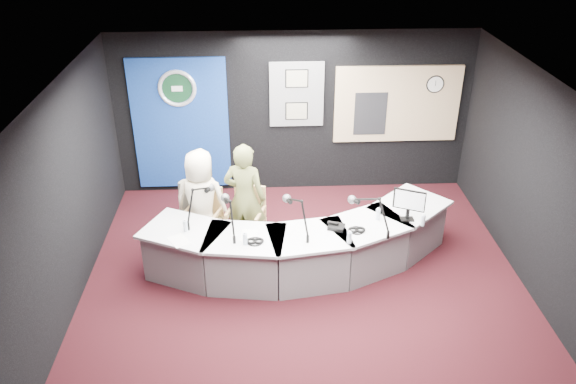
{
  "coord_description": "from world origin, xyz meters",
  "views": [
    {
      "loc": [
        -0.54,
        -6.17,
        4.91
      ],
      "look_at": [
        -0.2,
        0.8,
        1.1
      ],
      "focal_mm": 36.0,
      "sensor_mm": 36.0,
      "label": 1
    }
  ],
  "objects_px": {
    "armchair_right": "(246,217)",
    "person_woman": "(245,198)",
    "broadcast_desk": "(300,246)",
    "person_man": "(201,202)",
    "armchair_left": "(203,218)"
  },
  "relations": [
    {
      "from": "broadcast_desk",
      "to": "armchair_right",
      "type": "distance_m",
      "value": 0.95
    },
    {
      "from": "armchair_left",
      "to": "person_woman",
      "type": "distance_m",
      "value": 0.7
    },
    {
      "from": "broadcast_desk",
      "to": "armchair_left",
      "type": "distance_m",
      "value": 1.51
    },
    {
      "from": "broadcast_desk",
      "to": "armchair_left",
      "type": "height_order",
      "value": "armchair_left"
    },
    {
      "from": "broadcast_desk",
      "to": "armchair_left",
      "type": "xyz_separation_m",
      "value": [
        -1.39,
        0.56,
        0.16
      ]
    },
    {
      "from": "broadcast_desk",
      "to": "person_woman",
      "type": "bearing_deg",
      "value": 143.91
    },
    {
      "from": "person_man",
      "to": "person_woman",
      "type": "bearing_deg",
      "value": -169.05
    },
    {
      "from": "armchair_right",
      "to": "person_woman",
      "type": "relative_size",
      "value": 0.62
    },
    {
      "from": "armchair_left",
      "to": "person_woman",
      "type": "xyz_separation_m",
      "value": [
        0.63,
        -0.01,
        0.31
      ]
    },
    {
      "from": "broadcast_desk",
      "to": "person_woman",
      "type": "relative_size",
      "value": 2.65
    },
    {
      "from": "armchair_right",
      "to": "person_man",
      "type": "distance_m",
      "value": 0.69
    },
    {
      "from": "armchair_left",
      "to": "armchair_right",
      "type": "bearing_deg",
      "value": 18.15
    },
    {
      "from": "broadcast_desk",
      "to": "armchair_left",
      "type": "relative_size",
      "value": 4.2
    },
    {
      "from": "armchair_left",
      "to": "person_woman",
      "type": "bearing_deg",
      "value": 18.15
    },
    {
      "from": "broadcast_desk",
      "to": "armchair_right",
      "type": "height_order",
      "value": "armchair_right"
    }
  ]
}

